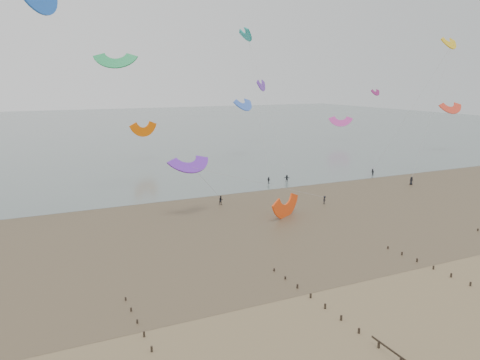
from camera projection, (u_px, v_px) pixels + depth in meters
name	position (u px, v px, depth m)	size (l,w,h in m)	color
ground	(300.00, 324.00, 44.65)	(500.00, 500.00, 0.00)	brown
sea_and_shore	(159.00, 228.00, 73.32)	(500.00, 665.00, 0.03)	#475654
kitesurfers	(319.00, 185.00, 100.14)	(45.61, 21.04, 1.83)	black
grounded_kite	(286.00, 217.00, 79.67)	(7.26, 3.80, 5.53)	#FF4710
kites_airborne	(105.00, 86.00, 119.51)	(226.54, 117.94, 39.75)	purple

